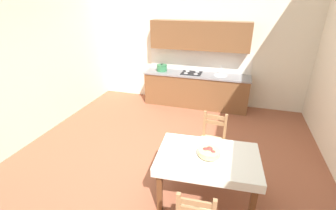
{
  "coord_description": "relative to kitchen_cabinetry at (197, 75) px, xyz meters",
  "views": [
    {
      "loc": [
        1.07,
        -3.03,
        2.69
      ],
      "look_at": [
        0.08,
        0.28,
        1.13
      ],
      "focal_mm": 25.21,
      "sensor_mm": 36.0,
      "label": 1
    }
  ],
  "objects": [
    {
      "name": "dining_table",
      "position": [
        0.77,
        -3.28,
        -0.23
      ],
      "size": [
        1.44,
        1.0,
        0.75
      ],
      "color": "brown",
      "rests_on": "ground_plane"
    },
    {
      "name": "kitchen_cabinetry",
      "position": [
        0.0,
        0.0,
        0.0
      ],
      "size": [
        2.75,
        0.63,
        2.2
      ],
      "color": "brown",
      "rests_on": "ground_plane"
    },
    {
      "name": "dining_chair_kitchen_side",
      "position": [
        0.74,
        -2.44,
        -0.41
      ],
      "size": [
        0.45,
        0.45,
        0.93
      ],
      "color": "#D1BC89",
      "rests_on": "ground_plane"
    },
    {
      "name": "ground_plane",
      "position": [
        -0.07,
        -2.93,
        -0.91
      ],
      "size": [
        6.21,
        7.01,
        0.1
      ],
      "primitive_type": "cube",
      "color": "#99563D"
    },
    {
      "name": "fruit_bowl",
      "position": [
        0.78,
        -3.29,
        -0.04
      ],
      "size": [
        0.3,
        0.3,
        0.12
      ],
      "color": "tan",
      "rests_on": "dining_table"
    },
    {
      "name": "wall_back",
      "position": [
        -0.07,
        0.33,
        1.28
      ],
      "size": [
        6.21,
        0.12,
        4.28
      ],
      "primitive_type": "cube",
      "color": "silver",
      "rests_on": "ground_plane"
    }
  ]
}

